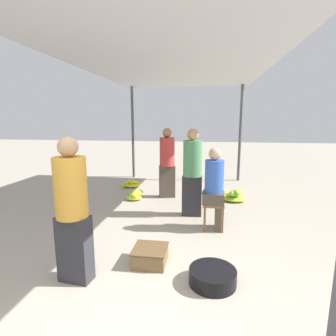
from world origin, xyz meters
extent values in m
cylinder|color=#4C4C51|center=(-1.60, 6.30, 1.38)|extent=(0.08, 0.08, 2.75)
cylinder|color=#4C4C51|center=(1.60, 6.30, 1.38)|extent=(0.08, 0.08, 2.75)
cube|color=#B2B2B7|center=(0.00, 3.30, 2.77)|extent=(3.60, 6.40, 0.04)
cube|color=#2D2D33|center=(-0.77, 0.97, 0.37)|extent=(0.38, 0.24, 0.75)
cylinder|color=gold|center=(-0.77, 0.97, 1.07)|extent=(0.38, 0.38, 0.65)
sphere|color=tan|center=(-0.77, 0.97, 1.50)|extent=(0.21, 0.21, 0.21)
cube|color=brown|center=(0.78, 2.61, 0.43)|extent=(0.34, 0.34, 0.04)
cylinder|color=brown|center=(0.64, 2.48, 0.21)|extent=(0.04, 0.04, 0.41)
cylinder|color=brown|center=(0.91, 2.48, 0.21)|extent=(0.04, 0.04, 0.41)
cylinder|color=brown|center=(0.64, 2.75, 0.21)|extent=(0.04, 0.04, 0.41)
cylinder|color=brown|center=(0.91, 2.75, 0.21)|extent=(0.04, 0.04, 0.41)
cube|color=#4C4238|center=(0.88, 2.62, 0.23)|extent=(0.16, 0.32, 0.45)
cube|color=#4C4238|center=(0.78, 2.61, 0.54)|extent=(0.37, 0.37, 0.18)
cylinder|color=#3359B2|center=(0.78, 2.61, 0.89)|extent=(0.32, 0.32, 0.52)
sphere|color=tan|center=(0.78, 2.61, 1.25)|extent=(0.20, 0.20, 0.20)
cylinder|color=black|center=(0.75, 1.12, 0.08)|extent=(0.52, 0.52, 0.17)
ellipsoid|color=#B6CD2C|center=(-0.94, 3.90, 0.10)|extent=(0.25, 0.22, 0.13)
ellipsoid|color=#B9CE2B|center=(-0.88, 4.04, 0.14)|extent=(0.29, 0.35, 0.14)
ellipsoid|color=#80B735|center=(-0.95, 3.95, 0.08)|extent=(0.29, 0.32, 0.10)
ellipsoid|color=#7BB536|center=(-1.03, 4.00, 0.13)|extent=(0.19, 0.30, 0.10)
ellipsoid|color=#B7CD2B|center=(-0.95, 3.97, 0.05)|extent=(0.37, 0.33, 0.10)
ellipsoid|color=yellow|center=(-1.34, 5.10, 0.11)|extent=(0.35, 0.14, 0.09)
ellipsoid|color=#AAC82E|center=(-1.44, 4.96, 0.07)|extent=(0.26, 0.31, 0.14)
ellipsoid|color=yellow|center=(-1.28, 5.08, 0.14)|extent=(0.27, 0.18, 0.10)
ellipsoid|color=yellow|center=(-1.19, 5.22, 0.06)|extent=(0.28, 0.30, 0.12)
ellipsoid|color=#C6D429|center=(-1.34, 5.05, 0.16)|extent=(0.17, 0.24, 0.13)
ellipsoid|color=yellow|center=(-1.30, 5.08, 0.05)|extent=(0.44, 0.38, 0.10)
ellipsoid|color=yellow|center=(0.74, 5.00, 0.05)|extent=(0.16, 0.22, 0.11)
ellipsoid|color=yellow|center=(0.88, 4.61, 0.05)|extent=(0.29, 0.20, 0.09)
ellipsoid|color=#B7CD2B|center=(1.00, 4.73, 0.07)|extent=(0.16, 0.26, 0.15)
ellipsoid|color=#ADCA2D|center=(0.72, 4.70, 0.08)|extent=(0.13, 0.32, 0.10)
ellipsoid|color=#BBCF2B|center=(0.92, 4.81, 0.07)|extent=(0.25, 0.18, 0.09)
ellipsoid|color=yellow|center=(0.87, 4.83, 0.05)|extent=(0.57, 0.50, 0.10)
ellipsoid|color=#83B935|center=(1.26, 4.17, 0.19)|extent=(0.27, 0.32, 0.15)
ellipsoid|color=#C5D329|center=(1.38, 4.21, 0.20)|extent=(0.21, 0.29, 0.13)
ellipsoid|color=#73B237|center=(1.30, 4.12, 0.21)|extent=(0.20, 0.23, 0.13)
ellipsoid|color=#BDD02A|center=(1.19, 4.23, 0.14)|extent=(0.25, 0.18, 0.09)
ellipsoid|color=#A1C52F|center=(1.28, 4.22, 0.05)|extent=(0.50, 0.44, 0.10)
cube|color=brown|center=(-0.02, 1.42, 0.09)|extent=(0.40, 0.40, 0.19)
cube|color=brown|center=(-0.02, 1.42, 0.20)|extent=(0.42, 0.42, 0.02)
cube|color=#4C4238|center=(-0.24, 4.30, 0.37)|extent=(0.39, 0.29, 0.74)
cylinder|color=#BF3833|center=(-0.24, 4.30, 1.06)|extent=(0.42, 0.42, 0.64)
sphere|color=#9E704C|center=(-0.24, 4.30, 1.49)|extent=(0.21, 0.21, 0.21)
cube|color=#2D2D33|center=(0.40, 3.21, 0.38)|extent=(0.36, 0.20, 0.75)
cylinder|color=#4C8C59|center=(0.40, 3.21, 1.08)|extent=(0.35, 0.35, 0.66)
sphere|color=tan|center=(0.40, 3.21, 1.52)|extent=(0.21, 0.21, 0.21)
camera|label=1|loc=(0.64, -1.53, 1.78)|focal=28.00mm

